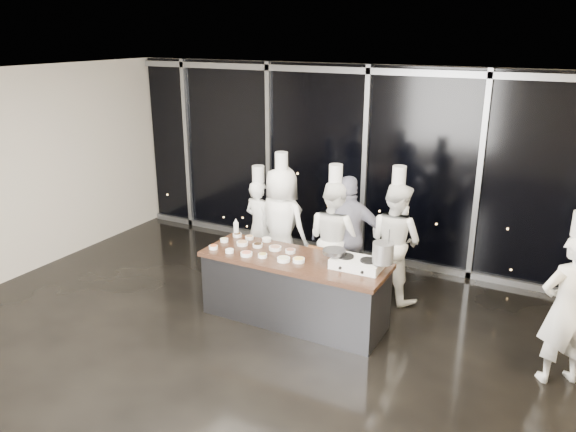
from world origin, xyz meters
name	(u,v)px	position (x,y,z in m)	size (l,w,h in m)	color
ground	(260,352)	(0.00, 0.00, 0.00)	(9.00, 9.00, 0.00)	black
room_shell	(271,173)	(0.18, 0.00, 2.25)	(9.02, 7.02, 3.21)	beige
window_wall	(366,165)	(0.00, 3.43, 1.60)	(8.90, 0.11, 3.20)	black
demo_counter	(294,289)	(0.00, 0.90, 0.45)	(2.46, 0.86, 0.90)	#3D3D43
stove	(357,263)	(0.83, 0.97, 0.96)	(0.62, 0.40, 0.14)	white
frying_pan	(334,251)	(0.52, 0.97, 1.06)	(0.51, 0.30, 0.05)	slate
stock_pot	(383,253)	(1.16, 0.97, 1.17)	(0.25, 0.25, 0.25)	#A5A5A7
prep_bowls	(259,248)	(-0.54, 0.92, 0.93)	(1.37, 0.72, 0.05)	white
squeeze_bottle	(236,228)	(-1.11, 1.24, 1.02)	(0.07, 0.07, 0.26)	silver
chef_far_left	(259,225)	(-1.24, 2.09, 0.78)	(0.62, 0.49, 1.73)	white
chef_left	(282,225)	(-0.76, 1.95, 0.91)	(0.96, 0.71, 2.02)	white
chef_center	(334,238)	(0.14, 1.87, 0.87)	(1.01, 0.90, 1.95)	white
guest	(348,237)	(0.33, 1.94, 0.90)	(1.13, 0.74, 1.79)	#15173C
chef_right	(395,241)	(0.94, 2.18, 0.87)	(1.02, 0.91, 1.95)	white
chef_side	(567,308)	(3.19, 1.06, 0.89)	(0.76, 0.70, 1.96)	white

